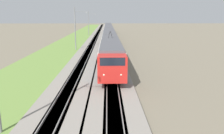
{
  "coord_description": "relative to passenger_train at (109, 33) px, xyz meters",
  "views": [
    {
      "loc": [
        -4.2,
        -3.76,
        7.23
      ],
      "look_at": [
        17.27,
        -4.23,
        2.13
      ],
      "focal_mm": 35.0,
      "sensor_mm": 36.0,
      "label": 1
    }
  ],
  "objects": [
    {
      "name": "grass_verge",
      "position": [
        -8.82,
        10.39,
        -2.2
      ],
      "size": [
        240.0,
        8.94,
        0.12
      ],
      "color": "olive",
      "rests_on": "ground"
    },
    {
      "name": "ballast_adjacent",
      "position": [
        -8.82,
        0.0,
        -2.11
      ],
      "size": [
        240.0,
        4.4,
        0.3
      ],
      "color": "gray",
      "rests_on": "ground"
    },
    {
      "name": "passenger_train",
      "position": [
        0.0,
        0.0,
        0.0
      ],
      "size": [
        86.64,
        2.93,
        4.86
      ],
      "rotation": [
        0.0,
        0.0,
        3.14
      ],
      "color": "red",
      "rests_on": "ground"
    },
    {
      "name": "track_adjacent",
      "position": [
        -8.82,
        0.0,
        -2.1
      ],
      "size": [
        240.0,
        1.57,
        0.45
      ],
      "color": "#4C4238",
      "rests_on": "ground"
    },
    {
      "name": "track_main",
      "position": [
        -8.82,
        4.23,
        -2.1
      ],
      "size": [
        240.0,
        1.57,
        0.45
      ],
      "color": "#4C4238",
      "rests_on": "ground"
    },
    {
      "name": "catenary_mast_far",
      "position": [
        16.94,
        7.1,
        2.26
      ],
      "size": [
        0.22,
        2.56,
        8.76
      ],
      "color": "slate",
      "rests_on": "ground"
    },
    {
      "name": "catenary_mast_mid",
      "position": [
        -16.81,
        7.1,
        2.34
      ],
      "size": [
        0.22,
        2.56,
        8.91
      ],
      "color": "slate",
      "rests_on": "ground"
    },
    {
      "name": "ballast_main",
      "position": [
        -8.82,
        4.23,
        -2.11
      ],
      "size": [
        240.0,
        4.4,
        0.3
      ],
      "color": "gray",
      "rests_on": "ground"
    }
  ]
}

